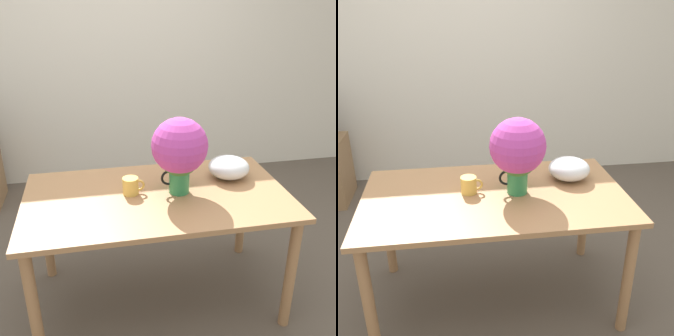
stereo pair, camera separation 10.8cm
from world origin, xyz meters
TOP-DOWN VIEW (x-y plane):
  - ground_plane at (0.00, 0.00)m, footprint 12.00×12.00m
  - wall_back at (0.00, 1.87)m, footprint 8.00×0.05m
  - table at (0.08, -0.06)m, footprint 1.47×0.84m
  - flower_vase at (0.21, -0.05)m, footprint 0.31×0.31m
  - coffee_mug at (-0.06, -0.02)m, footprint 0.13×0.09m
  - white_bowl at (0.55, 0.08)m, footprint 0.25×0.25m

SIDE VIEW (x-z plane):
  - ground_plane at x=0.00m, z-range 0.00..0.00m
  - table at x=0.08m, z-range 0.27..1.01m
  - coffee_mug at x=-0.06m, z-range 0.73..0.83m
  - white_bowl at x=0.55m, z-range 0.73..0.86m
  - flower_vase at x=0.21m, z-range 0.77..1.20m
  - wall_back at x=0.00m, z-range 0.00..2.60m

